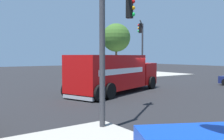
# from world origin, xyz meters

# --- Properties ---
(ground_plane) EXTENTS (100.00, 100.00, 0.00)m
(ground_plane) POSITION_xyz_m (0.00, 0.00, 0.00)
(ground_plane) COLOR black
(sidewalk_corner_near) EXTENTS (10.31, 10.31, 0.14)m
(sidewalk_corner_near) POSITION_xyz_m (-11.92, -11.92, 0.07)
(sidewalk_corner_near) COLOR #9E998E
(sidewalk_corner_near) RESTS_ON ground
(delivery_truck) EXTENTS (8.75, 5.32, 2.69)m
(delivery_truck) POSITION_xyz_m (1.63, 0.39, 1.43)
(delivery_truck) COLOR red
(delivery_truck) RESTS_ON ground
(traffic_light_primary) EXTENTS (3.28, 3.26, 6.24)m
(traffic_light_primary) POSITION_xyz_m (-6.82, -6.16, 4.25)
(traffic_light_primary) COLOR #38383D
(traffic_light_primary) RESTS_ON sidewalk_corner_near
(traffic_light_secondary) EXTENTS (3.43, 2.55, 5.77)m
(traffic_light_secondary) POSITION_xyz_m (6.18, 6.68, 3.94)
(traffic_light_secondary) COLOR #38383D
(traffic_light_secondary) RESTS_ON sidewalk_corner_far
(pedestrian_near_corner) EXTENTS (0.47, 0.36, 1.71)m
(pedestrian_near_corner) POSITION_xyz_m (-9.44, -12.10, 1.12)
(pedestrian_near_corner) COLOR gray
(pedestrian_near_corner) RESTS_ON sidewalk_corner_near
(pedestrian_crossing) EXTENTS (0.31, 0.51, 1.78)m
(pedestrian_crossing) POSITION_xyz_m (-9.01, -14.29, 1.16)
(pedestrian_crossing) COLOR gray
(pedestrian_crossing) RESTS_ON sidewalk_corner_near
(picket_fence_run) EXTENTS (6.94, 0.05, 0.95)m
(picket_fence_run) POSITION_xyz_m (-11.92, -16.83, 0.62)
(picket_fence_run) COLOR silver
(picket_fence_run) RESTS_ON sidewalk_corner_near
(shade_tree_near) EXTENTS (4.27, 4.27, 7.39)m
(shade_tree_near) POSITION_xyz_m (-10.51, -15.98, 5.38)
(shade_tree_near) COLOR brown
(shade_tree_near) RESTS_ON sidewalk_corner_near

